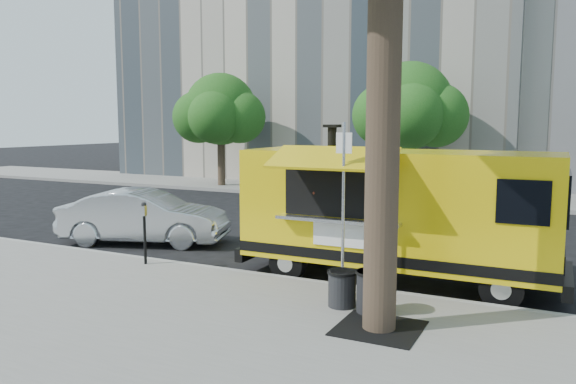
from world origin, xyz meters
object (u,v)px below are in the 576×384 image
Objects in this scene: trash_bin_left at (342,287)px; trash_bin_right at (373,291)px; far_tree_a at (221,110)px; far_tree_b at (410,106)px; sign_post at (343,199)px; parking_meter at (144,225)px; food_truck at (395,210)px; sedan at (144,217)px.

trash_bin_left is 0.88× the size of trash_bin_right.
far_tree_a is 0.97× the size of far_tree_b.
trash_bin_right is at bearing -39.66° from sign_post.
parking_meter is 2.26× the size of trash_bin_left.
trash_bin_right is (0.33, -2.34, -0.94)m from food_truck.
food_truck is 6.91m from sedan.
parking_meter is (-4.55, 0.20, -0.87)m from sign_post.
trash_bin_right is (12.30, -14.47, -3.27)m from far_tree_a.
sedan is at bearing -108.00° from far_tree_b.
parking_meter is at bearing -98.10° from far_tree_b.
sedan is 6.37× the size of trash_bin_right.
parking_meter reaches higher than sedan.
far_tree_a is at bearing -177.46° from far_tree_b.
sign_post is 1.82m from food_truck.
food_truck is at bearing 84.41° from trash_bin_left.
far_tree_a is at bearing 129.83° from sign_post.
trash_bin_right is at bearing -8.81° from parking_meter.
parking_meter is 5.22m from food_truck.
food_truck is (11.97, -12.13, -2.33)m from far_tree_a.
food_truck reaches higher than trash_bin_right.
far_tree_a is at bearing 117.15° from parking_meter.
far_tree_a is 0.85× the size of food_truck.
trash_bin_right is (5.30, -0.82, -0.47)m from parking_meter.
sign_post is 6.93m from sedan.
parking_meter is 5.38m from trash_bin_right.
sign_post is 5.08× the size of trash_bin_left.
sedan is (-6.84, 0.63, -0.74)m from food_truck.
trash_bin_left is at bearing -96.18° from food_truck.
sign_post is at bearing 140.34° from trash_bin_right.
food_truck is at bearing 97.99° from trash_bin_right.
food_truck is (0.42, 1.72, -0.40)m from sign_post.
far_tree_b is at bearing 100.15° from sign_post.
far_tree_a is at bearing 134.03° from food_truck.
trash_bin_right reaches higher than trash_bin_left.
food_truck is at bearing -114.27° from sedan.
parking_meter is at bearing -158.04° from sedan.
trash_bin_right is (7.17, -2.97, -0.20)m from sedan.
sign_post is (2.55, -14.25, -1.98)m from far_tree_b.
far_tree_b reaches higher than trash_bin_right.
far_tree_b is at bearing 81.90° from parking_meter.
food_truck is at bearing -76.66° from far_tree_b.
parking_meter is 2.86m from sedan.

